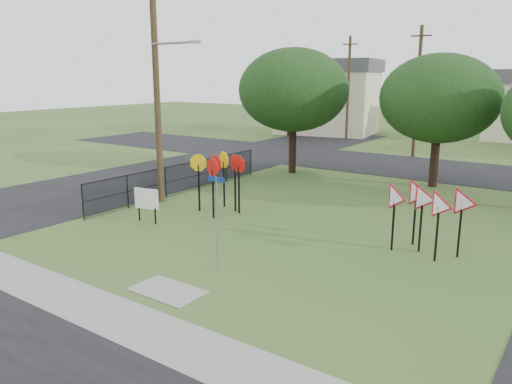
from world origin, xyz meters
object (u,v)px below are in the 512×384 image
street_name_sign (217,217)px  info_board (146,200)px  yield_sign_cluster (426,202)px  stop_sign_cluster (221,170)px

street_name_sign → info_board: (-5.39, 2.16, -0.72)m
yield_sign_cluster → info_board: (-10.00, -2.81, -0.79)m
yield_sign_cluster → info_board: bearing=-164.3°
street_name_sign → yield_sign_cluster: street_name_sign is taller
street_name_sign → yield_sign_cluster: (4.61, 4.97, 0.07)m
street_name_sign → stop_sign_cluster: (-3.97, 5.06, 0.21)m
yield_sign_cluster → info_board: yield_sign_cluster is taller
stop_sign_cluster → info_board: size_ratio=1.81×
stop_sign_cluster → street_name_sign: bearing=-51.9°
stop_sign_cluster → yield_sign_cluster: (8.58, -0.09, -0.13)m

